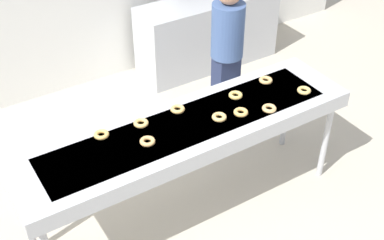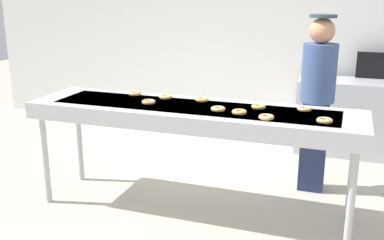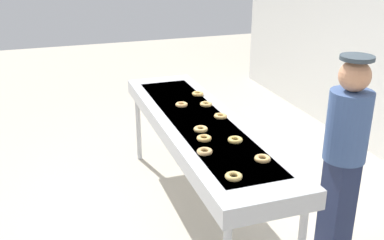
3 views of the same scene
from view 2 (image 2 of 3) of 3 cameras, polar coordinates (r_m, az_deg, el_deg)
name	(u,v)px [view 2 (image 2 of 3)]	position (r m, az deg, el deg)	size (l,w,h in m)	color
ground_plane	(192,210)	(4.17, 0.04, -11.19)	(16.00, 16.00, 0.00)	beige
back_wall	(256,7)	(6.14, 8.01, 13.80)	(8.00, 0.12, 3.38)	white
fryer_conveyor	(192,115)	(3.85, 0.04, 0.63)	(2.83, 0.71, 0.96)	#B7BABF
glazed_donut_0	(149,102)	(3.93, -5.44, 2.26)	(0.12, 0.12, 0.03)	#E4AD67
glazed_donut_1	(166,97)	(4.10, -3.32, 2.90)	(0.12, 0.12, 0.03)	#E5B867
glazed_donut_2	(325,121)	(3.49, 16.23, -0.06)	(0.12, 0.12, 0.03)	#DCB967
glazed_donut_3	(218,109)	(3.68, 3.28, 1.39)	(0.12, 0.12, 0.03)	#E5B86A
glazed_donut_4	(266,117)	(3.48, 9.27, 0.35)	(0.12, 0.12, 0.03)	tan
glazed_donut_5	(135,94)	(4.26, -7.18, 3.30)	(0.12, 0.12, 0.03)	#E6B55D
glazed_donut_6	(239,112)	(3.60, 5.94, 1.00)	(0.12, 0.12, 0.03)	#E3AF5C
glazed_donut_7	(305,109)	(3.79, 13.88, 1.37)	(0.12, 0.12, 0.03)	#E6B46B
glazed_donut_8	(202,99)	(4.00, 1.25, 2.58)	(0.12, 0.12, 0.03)	#E7B463
glazed_donut_9	(259,107)	(3.79, 8.31, 1.67)	(0.12, 0.12, 0.03)	#DFB95E
worker_baker	(317,95)	(4.44, 15.38, 3.08)	(0.32, 0.32, 1.69)	#20294A
prep_counter	(375,119)	(5.76, 21.92, 0.08)	(1.79, 0.56, 0.88)	#B7BABF
menu_display	(380,66)	(5.86, 22.45, 6.29)	(0.54, 0.04, 0.31)	black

